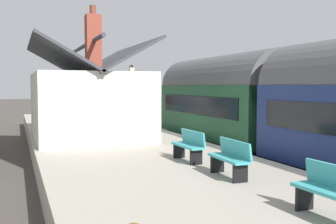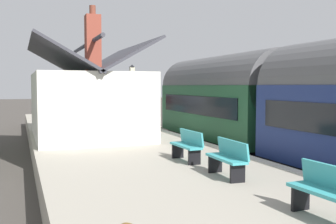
{
  "view_description": "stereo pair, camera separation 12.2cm",
  "coord_description": "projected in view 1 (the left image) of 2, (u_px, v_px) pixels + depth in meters",
  "views": [
    {
      "loc": [
        -15.97,
        7.78,
        2.97
      ],
      "look_at": [
        0.39,
        1.5,
        1.82
      ],
      "focal_mm": 42.41,
      "sensor_mm": 36.0,
      "label": 1
    },
    {
      "loc": [
        -16.01,
        7.67,
        2.97
      ],
      "look_at": [
        0.39,
        1.5,
        1.82
      ],
      "focal_mm": 42.41,
      "sensor_mm": 36.0,
      "label": 2
    }
  ],
  "objects": [
    {
      "name": "rail_near",
      "position": [
        234.0,
        148.0,
        18.43
      ],
      "size": [
        52.0,
        0.08,
        0.14
      ],
      "primitive_type": "cube",
      "color": "gray",
      "rests_on": "ground"
    },
    {
      "name": "station_sign_board",
      "position": [
        127.0,
        103.0,
        23.09
      ],
      "size": [
        0.96,
        0.06,
        1.57
      ],
      "color": "black",
      "rests_on": "platform"
    },
    {
      "name": "lamp_post_platform",
      "position": [
        132.0,
        83.0,
        21.15
      ],
      "size": [
        0.32,
        0.5,
        3.3
      ],
      "color": "black",
      "rests_on": "platform"
    },
    {
      "name": "planter_by_door",
      "position": [
        84.0,
        111.0,
        26.85
      ],
      "size": [
        0.44,
        0.44,
        0.82
      ],
      "color": "teal",
      "rests_on": "platform"
    },
    {
      "name": "platform_edge_coping",
      "position": [
        178.0,
        135.0,
        17.38
      ],
      "size": [
        32.0,
        0.36,
        0.02
      ],
      "primitive_type": "cube",
      "color": "beige",
      "rests_on": "platform"
    },
    {
      "name": "station_building",
      "position": [
        87.0,
        102.0,
        16.84
      ],
      "size": [
        7.07,
        4.57,
        5.23
      ],
      "color": "silver",
      "rests_on": "platform"
    },
    {
      "name": "bench_near_building",
      "position": [
        231.0,
        157.0,
        9.35
      ],
      "size": [
        1.41,
        0.46,
        0.88
      ],
      "color": "teal",
      "rests_on": "platform"
    },
    {
      "name": "rail_far",
      "position": [
        206.0,
        150.0,
        17.91
      ],
      "size": [
        52.0,
        0.08,
        0.14
      ],
      "primitive_type": "cube",
      "color": "gray",
      "rests_on": "ground"
    },
    {
      "name": "bench_mid_platform",
      "position": [
        189.0,
        145.0,
        11.34
      ],
      "size": [
        1.41,
        0.48,
        0.88
      ],
      "color": "teal",
      "rests_on": "platform"
    },
    {
      "name": "ground_plane",
      "position": [
        202.0,
        152.0,
        17.85
      ],
      "size": [
        160.0,
        160.0,
        0.0
      ],
      "primitive_type": "plane",
      "color": "#423D38"
    },
    {
      "name": "bench_platform_end",
      "position": [
        333.0,
        190.0,
        6.37
      ],
      "size": [
        1.42,
        0.49,
        0.88
      ],
      "color": "teal",
      "rests_on": "platform"
    },
    {
      "name": "platform",
      "position": [
        112.0,
        148.0,
        16.35
      ],
      "size": [
        32.0,
        6.26,
        0.82
      ],
      "primitive_type": "cube",
      "color": "#A39B8C",
      "rests_on": "ground"
    },
    {
      "name": "planter_under_sign",
      "position": [
        62.0,
        118.0,
        23.36
      ],
      "size": [
        0.73,
        0.32,
        0.59
      ],
      "color": "black",
      "rests_on": "platform"
    },
    {
      "name": "bench_by_lamp",
      "position": [
        96.0,
        113.0,
        24.3
      ],
      "size": [
        1.4,
        0.44,
        0.88
      ],
      "color": "teal",
      "rests_on": "platform"
    }
  ]
}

